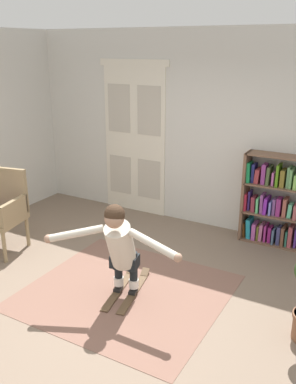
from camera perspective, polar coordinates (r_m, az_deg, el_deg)
name	(u,v)px	position (r m, az deg, el deg)	size (l,w,h in m)	color
ground_plane	(112,305)	(4.77, -4.90, -14.83)	(7.20, 7.20, 0.00)	#776453
back_wall	(208,131)	(6.38, 8.06, 8.02)	(6.00, 0.10, 2.90)	beige
double_door	(135,138)	(6.91, -1.80, 7.19)	(1.22, 0.05, 2.45)	silver
rug	(126,291)	(4.97, -2.91, -13.14)	(2.15, 1.99, 0.01)	brown
bookshelf	(292,208)	(6.08, 18.67, -2.04)	(1.40, 0.30, 1.27)	brown
wicker_chair	(0,209)	(6.02, -19.15, -2.14)	(0.71, 0.71, 1.10)	#8F7956
skis_pair	(127,289)	(4.99, -2.78, -12.78)	(0.46, 0.95, 0.07)	brown
person_skier	(120,244)	(4.51, -3.77, -6.95)	(1.45, 0.74, 1.09)	white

